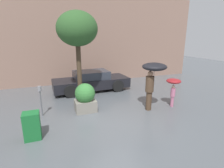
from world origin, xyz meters
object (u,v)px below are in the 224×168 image
Objects in this scene: planter_box at (85,97)px; parking_meter at (40,95)px; person_child at (173,85)px; street_tree at (77,30)px; newspaper_box at (32,126)px; person_adult at (153,74)px; parked_car_near at (91,81)px.

parking_meter reaches higher than planter_box.
street_tree reaches higher than person_child.
newspaper_box is at bearing -126.84° from street_tree.
parked_car_near is (-1.80, 3.79, -1.09)m from person_adult.
person_adult is 5.04m from newspaper_box.
person_adult reaches higher than parked_car_near.
person_child is 5.85m from parking_meter.
street_tree is 4.59m from newspaper_box.
parking_meter is at bearing 81.43° from newspaper_box.
street_tree is (-2.79, 2.09, 1.82)m from person_adult.
street_tree reaches higher than parking_meter.
person_child is (1.17, 0.03, -0.61)m from person_adult.
planter_box is 3.09m from parked_car_near.
person_child reaches higher than newspaper_box.
person_child is at bearing 6.56° from newspaper_box.
planter_box is at bearing 159.32° from parked_car_near.
person_adult is 1.65× the size of parking_meter.
parking_meter is at bearing 111.50° from person_child.
newspaper_box is at bearing -98.57° from parking_meter.
newspaper_box is at bearing 127.99° from person_child.
planter_box is at bearing 36.75° from newspaper_box.
newspaper_box is (-4.85, -0.66, -1.22)m from person_adult.
person_adult reaches higher than newspaper_box.
parking_meter is (-2.79, -2.75, 0.35)m from parked_car_near.
person_adult reaches higher than planter_box.
planter_box reaches higher than parked_car_near.
planter_box is 1.83m from parking_meter.
person_child is (3.96, -0.84, 0.41)m from planter_box.
street_tree is at bearing 89.60° from planter_box.
parking_meter is at bearing -179.62° from person_adult.
planter_box is 2.57m from newspaper_box.
parked_car_near is at bearing 128.50° from person_adult.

